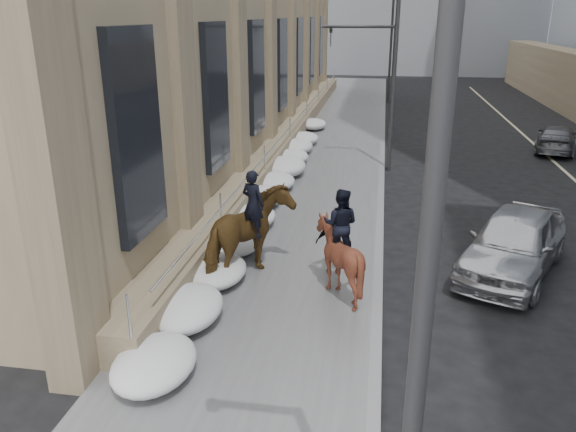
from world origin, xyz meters
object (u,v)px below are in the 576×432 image
object	(u,v)px
mounted_horse_right	(339,253)
pedestrian	(334,243)
car_grey	(557,139)
car_silver	(514,243)
mounted_horse_left	(249,234)

from	to	relation	value
mounted_horse_right	pedestrian	distance (m)	1.24
mounted_horse_right	pedestrian	world-z (taller)	mounted_horse_right
pedestrian	car_grey	distance (m)	18.56
mounted_horse_right	car_grey	xyz separation A→B (m)	(9.44, 17.04, -0.53)
pedestrian	car_grey	bearing A→B (deg)	55.09
mounted_horse_right	car_silver	world-z (taller)	mounted_horse_right
pedestrian	mounted_horse_right	bearing A→B (deg)	-82.98
mounted_horse_left	mounted_horse_right	distance (m)	2.35
mounted_horse_left	mounted_horse_right	size ratio (longest dim) A/B	1.14
pedestrian	car_silver	size ratio (longest dim) A/B	0.32
mounted_horse_left	car_silver	distance (m)	6.91
mounted_horse_left	pedestrian	size ratio (longest dim) A/B	1.86
car_silver	car_grey	size ratio (longest dim) A/B	1.13
mounted_horse_right	pedestrian	size ratio (longest dim) A/B	1.63
mounted_horse_left	car_grey	bearing A→B (deg)	-101.41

